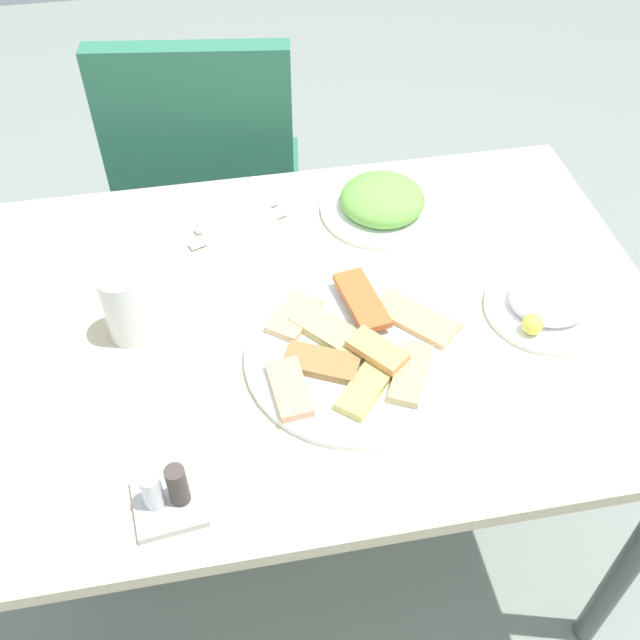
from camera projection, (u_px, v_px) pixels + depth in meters
ground_plane at (304, 528)px, 1.70m from camera, size 6.00×6.00×0.00m
dining_table at (298, 349)px, 1.25m from camera, size 1.19×0.79×0.70m
dining_chair at (211, 183)px, 1.76m from camera, size 0.48×0.48×0.91m
pide_platter at (355, 352)px, 1.13m from camera, size 0.35×0.34×0.04m
salad_plate_greens at (382, 202)px, 1.36m from camera, size 0.23×0.23×0.07m
salad_plate_rice at (547, 304)px, 1.19m from camera, size 0.20×0.20×0.05m
soda_can at (125, 306)px, 1.12m from camera, size 0.08×0.08×0.12m
paper_napkin at (238, 224)px, 1.35m from camera, size 0.16×0.16×0.00m
fork at (239, 229)px, 1.34m from camera, size 0.19×0.09×0.00m
spoon at (237, 216)px, 1.36m from camera, size 0.16×0.07×0.00m
condiment_caddy at (168, 496)px, 0.94m from camera, size 0.10×0.10×0.08m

